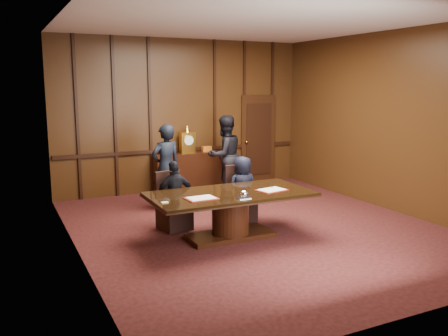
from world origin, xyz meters
The scene contains 13 objects.
room centered at (0.07, 0.14, 1.72)m, with size 7.00×7.04×3.50m.
sideboard centered at (0.00, 3.26, 0.49)m, with size 1.60×0.45×1.54m.
conference_table centered at (-0.66, -0.28, 0.51)m, with size 2.62×1.32×0.76m.
folder_left centered at (-1.25, -0.48, 0.77)m, with size 0.47×0.35×0.02m.
folder_right centered at (0.01, -0.45, 0.77)m, with size 0.51×0.41×0.02m.
inkstand centered at (-0.66, -0.73, 0.81)m, with size 0.20×0.14×0.12m.
notepad centered at (-1.83, -0.48, 0.77)m, with size 0.10×0.07×0.01m, color #FBF97B.
chair_left centered at (-1.31, 0.59, 0.29)m, with size 0.56×0.56×0.99m.
chair_right centered at (0.00, 0.59, 0.29)m, with size 0.55×0.55×0.99m.
signatory_left centered at (-1.31, 0.52, 0.60)m, with size 0.70×0.29×1.20m, color black.
signatory_right centered at (-0.01, 0.52, 0.60)m, with size 0.58×0.38×1.19m, color black.
witness_left centered at (-1.00, 1.89, 0.85)m, with size 0.62×0.41×1.70m, color black.
witness_right centered at (0.62, 2.54, 0.89)m, with size 0.87×0.68×1.79m, color black.
Camera 1 is at (-3.98, -6.90, 2.47)m, focal length 38.00 mm.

